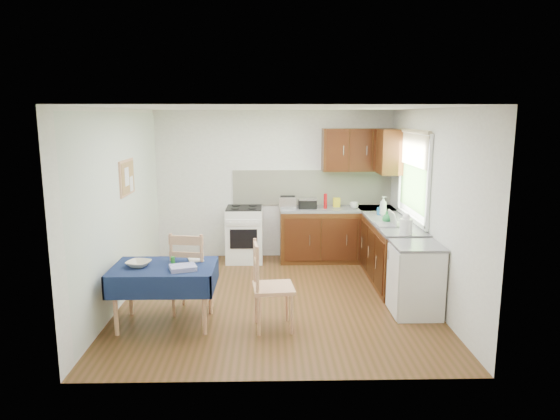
{
  "coord_description": "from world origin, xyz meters",
  "views": [
    {
      "loc": [
        -0.09,
        -6.32,
        2.41
      ],
      "look_at": [
        0.06,
        0.21,
        1.17
      ],
      "focal_mm": 32.0,
      "sensor_mm": 36.0,
      "label": 1
    }
  ],
  "objects_px": {
    "chair_far": "(191,270)",
    "sandwich_press": "(307,203)",
    "dish_rack": "(392,224)",
    "dining_table": "(164,275)",
    "toaster": "(288,202)",
    "chair_near": "(269,283)",
    "kettle": "(406,225)"
  },
  "relations": [
    {
      "from": "chair_near",
      "to": "sandwich_press",
      "type": "xyz_separation_m",
      "value": [
        0.64,
        2.72,
        0.44
      ]
    },
    {
      "from": "dish_rack",
      "to": "kettle",
      "type": "bearing_deg",
      "value": -85.31
    },
    {
      "from": "chair_near",
      "to": "toaster",
      "type": "height_order",
      "value": "toaster"
    },
    {
      "from": "chair_near",
      "to": "sandwich_press",
      "type": "relative_size",
      "value": 3.5
    },
    {
      "from": "chair_far",
      "to": "dish_rack",
      "type": "relative_size",
      "value": 2.37
    },
    {
      "from": "sandwich_press",
      "to": "kettle",
      "type": "relative_size",
      "value": 1.06
    },
    {
      "from": "kettle",
      "to": "sandwich_press",
      "type": "bearing_deg",
      "value": 120.82
    },
    {
      "from": "dining_table",
      "to": "toaster",
      "type": "relative_size",
      "value": 4.18
    },
    {
      "from": "chair_far",
      "to": "toaster",
      "type": "bearing_deg",
      "value": -110.35
    },
    {
      "from": "dining_table",
      "to": "dish_rack",
      "type": "bearing_deg",
      "value": 19.49
    },
    {
      "from": "toaster",
      "to": "dish_rack",
      "type": "relative_size",
      "value": 0.64
    },
    {
      "from": "chair_far",
      "to": "kettle",
      "type": "xyz_separation_m",
      "value": [
        2.72,
        0.36,
        0.47
      ]
    },
    {
      "from": "sandwich_press",
      "to": "kettle",
      "type": "distance_m",
      "value": 2.2
    },
    {
      "from": "chair_far",
      "to": "dish_rack",
      "type": "xyz_separation_m",
      "value": [
        2.67,
        0.9,
        0.37
      ]
    },
    {
      "from": "sandwich_press",
      "to": "kettle",
      "type": "bearing_deg",
      "value": -71.72
    },
    {
      "from": "toaster",
      "to": "dish_rack",
      "type": "height_order",
      "value": "toaster"
    },
    {
      "from": "chair_far",
      "to": "sandwich_press",
      "type": "height_order",
      "value": "sandwich_press"
    },
    {
      "from": "sandwich_press",
      "to": "kettle",
      "type": "xyz_separation_m",
      "value": [
        1.13,
        -1.89,
        0.04
      ]
    },
    {
      "from": "toaster",
      "to": "sandwich_press",
      "type": "relative_size",
      "value": 0.96
    },
    {
      "from": "kettle",
      "to": "toaster",
      "type": "bearing_deg",
      "value": 127.8
    },
    {
      "from": "chair_far",
      "to": "chair_near",
      "type": "xyz_separation_m",
      "value": [
        0.95,
        -0.47,
        -0.01
      ]
    },
    {
      "from": "dining_table",
      "to": "toaster",
      "type": "height_order",
      "value": "toaster"
    },
    {
      "from": "chair_far",
      "to": "chair_near",
      "type": "height_order",
      "value": "chair_far"
    },
    {
      "from": "chair_far",
      "to": "toaster",
      "type": "height_order",
      "value": "toaster"
    },
    {
      "from": "dining_table",
      "to": "chair_far",
      "type": "relative_size",
      "value": 1.13
    },
    {
      "from": "dish_rack",
      "to": "chair_far",
      "type": "bearing_deg",
      "value": -161.62
    },
    {
      "from": "toaster",
      "to": "sandwich_press",
      "type": "distance_m",
      "value": 0.33
    },
    {
      "from": "dining_table",
      "to": "toaster",
      "type": "distance_m",
      "value": 3.01
    },
    {
      "from": "dish_rack",
      "to": "sandwich_press",
      "type": "bearing_deg",
      "value": 128.38
    },
    {
      "from": "toaster",
      "to": "dish_rack",
      "type": "distance_m",
      "value": 1.95
    },
    {
      "from": "toaster",
      "to": "chair_near",
      "type": "bearing_deg",
      "value": -113.29
    },
    {
      "from": "dining_table",
      "to": "chair_far",
      "type": "distance_m",
      "value": 0.41
    }
  ]
}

